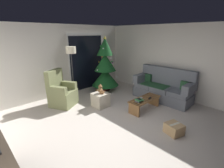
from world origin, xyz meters
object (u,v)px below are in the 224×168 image
at_px(christmas_tree, 105,67).
at_px(cardboard_box_taped_mid_floor, 174,129).
at_px(coffee_table, 145,102).
at_px(couch, 163,88).
at_px(remote_black, 150,98).
at_px(teddy_bear_chestnut, 101,90).
at_px(book_stack, 139,100).
at_px(floor_lamp, 71,55).
at_px(teddy_bear_honey_by_tree, 98,94).
at_px(armchair, 62,93).
at_px(remote_silver, 141,98).
at_px(ottoman, 100,100).
at_px(cell_phone, 139,99).

height_order(christmas_tree, cardboard_box_taped_mid_floor, christmas_tree).
bearing_deg(coffee_table, couch, 2.59).
bearing_deg(remote_black, teddy_bear_chestnut, -155.49).
relative_size(book_stack, floor_lamp, 0.15).
distance_m(couch, teddy_bear_honey_by_tree, 2.29).
bearing_deg(armchair, teddy_bear_chestnut, -48.99).
bearing_deg(coffee_table, christmas_tree, 81.71).
relative_size(christmas_tree, cardboard_box_taped_mid_floor, 4.87).
xyz_separation_m(armchair, cardboard_box_taped_mid_floor, (1.10, -3.19, -0.28)).
bearing_deg(remote_black, remote_silver, -148.47).
bearing_deg(remote_silver, coffee_table, 40.79).
bearing_deg(teddy_bear_chestnut, christmas_tree, 43.23).
distance_m(remote_black, cardboard_box_taped_mid_floor, 1.27).
distance_m(christmas_tree, teddy_bear_chestnut, 1.56).
xyz_separation_m(remote_silver, teddy_bear_honey_by_tree, (-0.30, 1.66, -0.25)).
bearing_deg(ottoman, remote_silver, -53.61).
bearing_deg(teddy_bear_honey_by_tree, coffee_table, -77.70).
distance_m(coffee_table, remote_black, 0.20).
distance_m(couch, floor_lamp, 3.28).
bearing_deg(remote_silver, cardboard_box_taped_mid_floor, -18.26).
bearing_deg(floor_lamp, cardboard_box_taped_mid_floor, -81.25).
bearing_deg(coffee_table, remote_black, -41.26).
height_order(cell_phone, armchair, armchair).
relative_size(couch, teddy_bear_chestnut, 6.88).
bearing_deg(ottoman, floor_lamp, 101.23).
bearing_deg(christmas_tree, cardboard_box_taped_mid_floor, -103.94).
height_order(coffee_table, cardboard_box_taped_mid_floor, coffee_table).
bearing_deg(ottoman, book_stack, -64.87).
height_order(coffee_table, book_stack, book_stack).
bearing_deg(remote_silver, cell_phone, -61.64).
distance_m(couch, teddy_bear_chestnut, 2.18).
bearing_deg(couch, cardboard_box_taped_mid_floor, -143.01).
height_order(armchair, cardboard_box_taped_mid_floor, armchair).
relative_size(book_stack, cell_phone, 1.82).
bearing_deg(cardboard_box_taped_mid_floor, coffee_table, 66.67).
xyz_separation_m(christmas_tree, ottoman, (-1.11, -1.03, -0.71)).
height_order(armchair, teddy_bear_chestnut, armchair).
bearing_deg(coffee_table, cell_phone, -176.50).
xyz_separation_m(cell_phone, ottoman, (-0.51, 1.09, -0.21)).
bearing_deg(book_stack, armchair, 123.20).
height_order(armchair, teddy_bear_honey_by_tree, armchair).
bearing_deg(floor_lamp, ottoman, -78.77).
bearing_deg(teddy_bear_chestnut, remote_black, -52.03).
relative_size(ottoman, cardboard_box_taped_mid_floor, 1.02).
bearing_deg(floor_lamp, armchair, -157.11).
relative_size(floor_lamp, cardboard_box_taped_mid_floor, 4.12).
height_order(coffee_table, teddy_bear_honey_by_tree, coffee_table).
xyz_separation_m(couch, remote_black, (-1.01, -0.15, -0.03)).
relative_size(cell_phone, armchair, 0.13).
distance_m(couch, cell_phone, 1.42).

